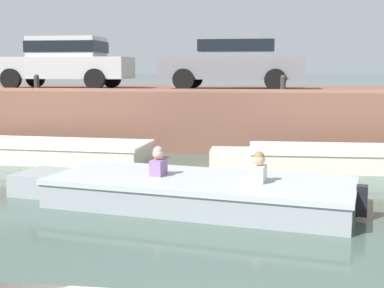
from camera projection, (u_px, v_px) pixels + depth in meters
ground_plane at (245, 210)px, 8.37m from camera, size 400.00×400.00×0.00m
far_quay_wall at (257, 114)px, 16.48m from camera, size 60.00×6.00×1.60m
far_wall_coping at (255, 91)px, 13.54m from camera, size 60.00×0.24×0.08m
boat_moored_west_cream at (43, 151)px, 12.83m from camera, size 5.65×1.94×0.47m
boat_moored_central_cream at (344, 158)px, 11.78m from camera, size 5.52×1.75×0.48m
motorboat_passing at (187, 191)px, 8.65m from camera, size 5.93×2.78×0.94m
car_leftmost_silver at (65, 60)px, 16.19m from camera, size 4.11×1.88×1.54m
car_left_inner_grey at (234, 60)px, 15.48m from camera, size 4.10×2.03×1.54m
mooring_bollard_west at (37, 82)px, 14.45m from camera, size 0.15×0.15×0.45m
mooring_bollard_mid at (283, 83)px, 13.54m from camera, size 0.15×0.15×0.45m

